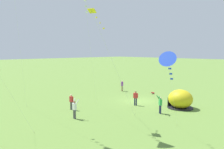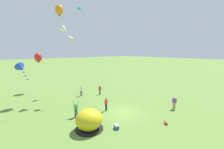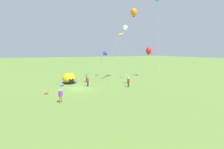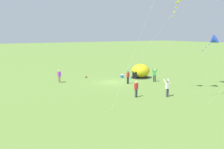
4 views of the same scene
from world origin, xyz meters
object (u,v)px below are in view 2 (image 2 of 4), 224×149
at_px(person_with_toddler, 106,103).
at_px(toddler_crawling, 166,123).
at_px(kite_yellow, 71,41).
at_px(kite_blue, 21,68).
at_px(popup_tent, 89,120).
at_px(person_strolling, 174,102).
at_px(kite_red, 38,57).
at_px(kite_orange, 59,10).
at_px(person_watching_sky, 81,90).
at_px(cooler_box, 117,127).
at_px(person_arms_raised, 76,109).
at_px(kite_white, 64,30).
at_px(kite_cyan, 80,9).
at_px(person_far_back, 100,89).

bearing_deg(person_with_toddler, toddler_crawling, -69.58).
height_order(kite_yellow, kite_blue, kite_yellow).
bearing_deg(popup_tent, kite_yellow, 72.77).
xyz_separation_m(person_strolling, kite_yellow, (-8.60, 12.47, 8.36)).
relative_size(person_strolling, kite_red, 0.23).
xyz_separation_m(person_strolling, kite_red, (-11.18, 21.94, 5.58)).
height_order(popup_tent, kite_yellow, kite_yellow).
bearing_deg(kite_blue, kite_orange, 30.85).
relative_size(toddler_crawling, person_watching_sky, 0.28).
bearing_deg(popup_tent, person_with_toddler, 32.74).
distance_m(cooler_box, kite_orange, 20.59).
xyz_separation_m(person_arms_raised, kite_white, (2.30, 7.73, 10.03)).
distance_m(person_arms_raised, person_with_toddler, 4.00).
bearing_deg(person_watching_sky, kite_cyan, 59.12).
height_order(toddler_crawling, kite_white, kite_white).
distance_m(popup_tent, person_far_back, 12.12).
bearing_deg(person_strolling, kite_cyan, 102.66).
distance_m(person_with_toddler, kite_blue, 11.50).
relative_size(kite_cyan, kite_blue, 2.56).
bearing_deg(toddler_crawling, person_strolling, 18.44).
distance_m(kite_cyan, kite_blue, 16.54).
height_order(person_far_back, kite_red, kite_red).
distance_m(person_watching_sky, kite_yellow, 8.61).
xyz_separation_m(kite_yellow, kite_white, (-0.41, 1.49, 1.71)).
relative_size(person_arms_raised, person_watching_sky, 1.00).
relative_size(popup_tent, kite_cyan, 0.17).
height_order(popup_tent, person_far_back, popup_tent).
height_order(cooler_box, kite_orange, kite_orange).
relative_size(person_watching_sky, person_with_toddler, 1.10).
bearing_deg(kite_red, person_arms_raised, -90.46).
bearing_deg(person_arms_raised, person_strolling, -28.87).
bearing_deg(person_arms_raised, kite_cyan, 58.14).
bearing_deg(person_strolling, kite_orange, 119.10).
height_order(person_with_toddler, kite_cyan, kite_cyan).
bearing_deg(kite_red, person_far_back, -53.39).
xyz_separation_m(person_far_back, kite_yellow, (-4.82, 0.49, 8.36)).
bearing_deg(person_watching_sky, kite_yellow, -151.29).
distance_m(kite_yellow, kite_cyan, 9.62).
relative_size(popup_tent, person_arms_raised, 1.49).
bearing_deg(kite_yellow, cooler_box, -94.26).
distance_m(cooler_box, person_strolling, 9.54).
xyz_separation_m(toddler_crawling, kite_yellow, (-3.84, 14.05, 9.14)).
height_order(person_with_toddler, kite_red, kite_red).
distance_m(kite_orange, kite_cyan, 5.41).
distance_m(toddler_crawling, kite_cyan, 25.00).
relative_size(kite_white, kite_cyan, 0.72).
relative_size(person_strolling, kite_cyan, 0.11).
xyz_separation_m(kite_white, kite_red, (-2.17, 7.98, -4.49)).
xyz_separation_m(toddler_crawling, person_strolling, (4.76, 1.59, 0.79)).
relative_size(cooler_box, kite_blue, 0.10).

